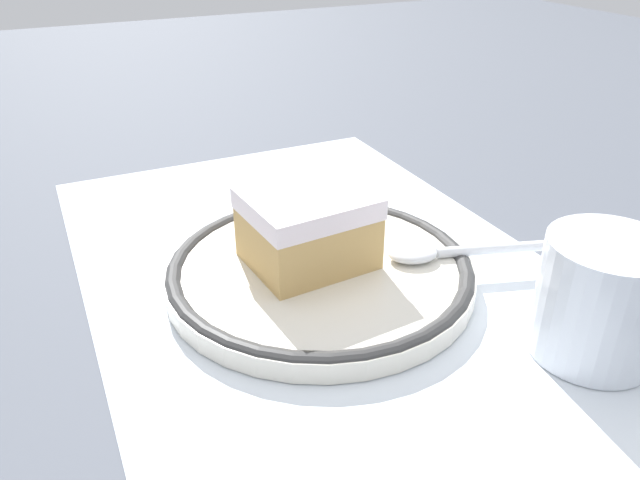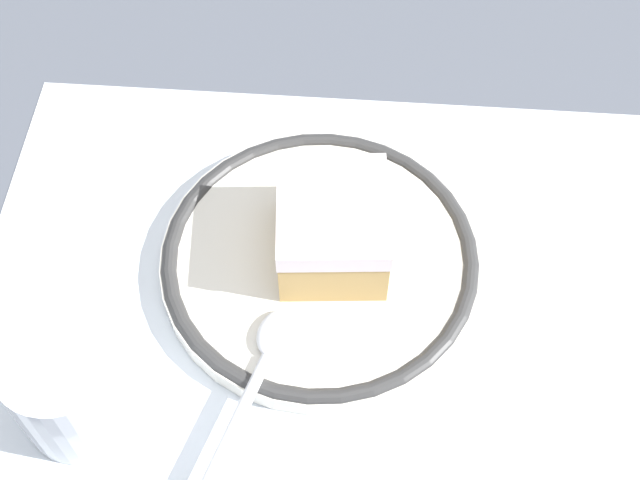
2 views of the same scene
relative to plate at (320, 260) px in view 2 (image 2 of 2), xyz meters
The scene contains 6 objects.
ground_plane 0.02m from the plate, 157.26° to the left, with size 2.40×2.40×0.00m, color #4C515B.
placemat 0.02m from the plate, 157.26° to the left, with size 0.51×0.33×0.00m, color silver.
plate is the anchor object (origin of this frame).
cake_slice 0.03m from the plate, 143.64° to the right, with size 0.08×0.09×0.05m.
spoon 0.09m from the plate, 71.13° to the left, with size 0.05×0.13×0.01m.
cup 0.18m from the plate, 39.43° to the left, with size 0.07×0.07×0.08m.
Camera 2 is at (-0.01, 0.31, 0.53)m, focal length 49.29 mm.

